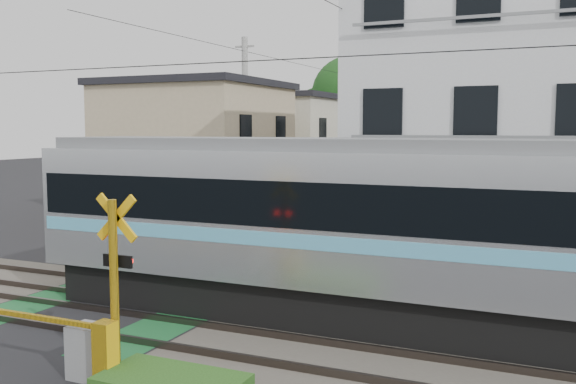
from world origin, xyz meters
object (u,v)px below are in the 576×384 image
at_px(crossing_signal_near, 93,339).
at_px(crossing_signal_far, 124,243).
at_px(pedestrian, 436,179).
at_px(apartment_block, 536,111).

relative_size(crossing_signal_near, crossing_signal_far, 1.00).
xyz_separation_m(crossing_signal_far, pedestrian, (3.92, 27.19, 0.09)).
bearing_deg(pedestrian, apartment_block, 111.80).
height_order(crossing_signal_near, crossing_signal_far, same).
bearing_deg(crossing_signal_near, pedestrian, 92.08).
height_order(crossing_signal_near, apartment_block, apartment_block).
relative_size(apartment_block, pedestrian, 6.34).
relative_size(crossing_signal_far, pedestrian, 2.94).
relative_size(crossing_signal_far, apartment_block, 0.46).
bearing_deg(crossing_signal_near, crossing_signal_far, 125.29).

